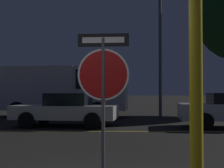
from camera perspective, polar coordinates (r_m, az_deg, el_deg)
The scene contains 6 objects.
road_center_stripe at distance 10.57m, azimuth -2.92°, elevation -8.62°, with size 38.55×0.12×0.01m, color gold.
stop_sign at distance 5.30m, azimuth -1.62°, elevation 1.78°, with size 0.88×0.07×2.31m.
yellow_pole_right at distance 3.33m, azimuth 15.11°, elevation -0.54°, with size 0.14×0.14×2.72m, color yellow.
passing_car_2 at distance 12.21m, azimuth -8.28°, elevation -4.60°, with size 4.14×2.31×1.28m.
delivery_truck at distance 16.71m, azimuth -8.27°, elevation -0.68°, with size 6.98×2.83×2.65m.
street_lamp at distance 16.61m, azimuth 8.78°, elevation 9.13°, with size 0.41×0.41×7.13m.
Camera 1 is at (0.88, -3.61, 1.31)m, focal length 50.00 mm.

